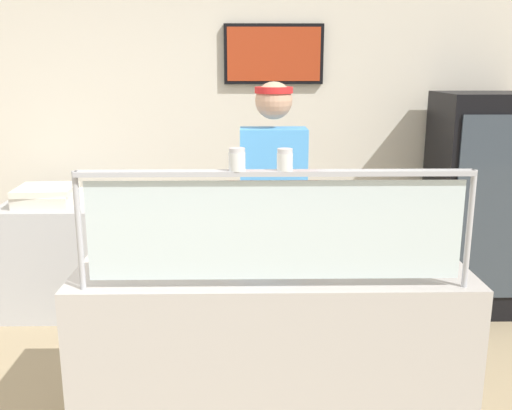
{
  "coord_description": "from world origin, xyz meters",
  "views": [
    {
      "loc": [
        0.77,
        -2.15,
        1.85
      ],
      "look_at": [
        0.82,
        0.44,
        1.21
      ],
      "focal_mm": 40.06,
      "sensor_mm": 36.0,
      "label": 1
    }
  ],
  "objects_px": {
    "pepper_flake_shaker": "(285,161)",
    "pizza_box_stack": "(47,196)",
    "parmesan_shaker": "(237,161)",
    "drink_fridge": "(478,204)",
    "worker_figure": "(274,213)",
    "pizza_server": "(295,250)",
    "pizza_tray": "(298,253)"
  },
  "relations": [
    {
      "from": "parmesan_shaker",
      "to": "pizza_box_stack",
      "type": "height_order",
      "value": "parmesan_shaker"
    },
    {
      "from": "parmesan_shaker",
      "to": "drink_fridge",
      "type": "distance_m",
      "value": 2.73
    },
    {
      "from": "parmesan_shaker",
      "to": "worker_figure",
      "type": "height_order",
      "value": "worker_figure"
    },
    {
      "from": "pizza_server",
      "to": "pizza_box_stack",
      "type": "xyz_separation_m",
      "value": [
        -1.7,
        1.53,
        -0.08
      ]
    },
    {
      "from": "pizza_box_stack",
      "to": "drink_fridge",
      "type": "bearing_deg",
      "value": 0.78
    },
    {
      "from": "pizza_server",
      "to": "drink_fridge",
      "type": "xyz_separation_m",
      "value": [
        1.52,
        1.58,
        -0.16
      ]
    },
    {
      "from": "worker_figure",
      "to": "pepper_flake_shaker",
      "type": "bearing_deg",
      "value": -90.45
    },
    {
      "from": "pepper_flake_shaker",
      "to": "drink_fridge",
      "type": "xyz_separation_m",
      "value": [
        1.6,
        1.96,
        -0.65
      ]
    },
    {
      "from": "pizza_box_stack",
      "to": "worker_figure",
      "type": "bearing_deg",
      "value": -28.63
    },
    {
      "from": "pizza_tray",
      "to": "parmesan_shaker",
      "type": "relative_size",
      "value": 4.69
    },
    {
      "from": "pepper_flake_shaker",
      "to": "worker_figure",
      "type": "relative_size",
      "value": 0.05
    },
    {
      "from": "drink_fridge",
      "to": "pizza_box_stack",
      "type": "bearing_deg",
      "value": -179.22
    },
    {
      "from": "drink_fridge",
      "to": "pizza_box_stack",
      "type": "relative_size",
      "value": 3.79
    },
    {
      "from": "parmesan_shaker",
      "to": "pepper_flake_shaker",
      "type": "relative_size",
      "value": 1.03
    },
    {
      "from": "pepper_flake_shaker",
      "to": "worker_figure",
      "type": "height_order",
      "value": "worker_figure"
    },
    {
      "from": "worker_figure",
      "to": "pizza_tray",
      "type": "bearing_deg",
      "value": -81.78
    },
    {
      "from": "drink_fridge",
      "to": "parmesan_shaker",
      "type": "bearing_deg",
      "value": -132.47
    },
    {
      "from": "parmesan_shaker",
      "to": "pepper_flake_shaker",
      "type": "xyz_separation_m",
      "value": [
        0.19,
        0.0,
        -0.0
      ]
    },
    {
      "from": "pizza_server",
      "to": "pepper_flake_shaker",
      "type": "relative_size",
      "value": 3.23
    },
    {
      "from": "pizza_server",
      "to": "drink_fridge",
      "type": "bearing_deg",
      "value": 31.49
    },
    {
      "from": "pizza_server",
      "to": "pizza_box_stack",
      "type": "distance_m",
      "value": 2.29
    },
    {
      "from": "pizza_server",
      "to": "pizza_tray",
      "type": "bearing_deg",
      "value": 32.04
    },
    {
      "from": "worker_figure",
      "to": "pizza_box_stack",
      "type": "height_order",
      "value": "worker_figure"
    },
    {
      "from": "pizza_server",
      "to": "pepper_flake_shaker",
      "type": "height_order",
      "value": "pepper_flake_shaker"
    },
    {
      "from": "pizza_server",
      "to": "drink_fridge",
      "type": "distance_m",
      "value": 2.2
    },
    {
      "from": "drink_fridge",
      "to": "pizza_server",
      "type": "bearing_deg",
      "value": -134.01
    },
    {
      "from": "pizza_tray",
      "to": "parmesan_shaker",
      "type": "bearing_deg",
      "value": -125.6
    },
    {
      "from": "parmesan_shaker",
      "to": "worker_figure",
      "type": "bearing_deg",
      "value": 79.14
    },
    {
      "from": "pizza_server",
      "to": "worker_figure",
      "type": "distance_m",
      "value": 0.65
    },
    {
      "from": "pepper_flake_shaker",
      "to": "pizza_box_stack",
      "type": "relative_size",
      "value": 0.2
    },
    {
      "from": "worker_figure",
      "to": "drink_fridge",
      "type": "xyz_separation_m",
      "value": [
        1.59,
        0.93,
        -0.18
      ]
    },
    {
      "from": "parmesan_shaker",
      "to": "pizza_box_stack",
      "type": "distance_m",
      "value": 2.46
    }
  ]
}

